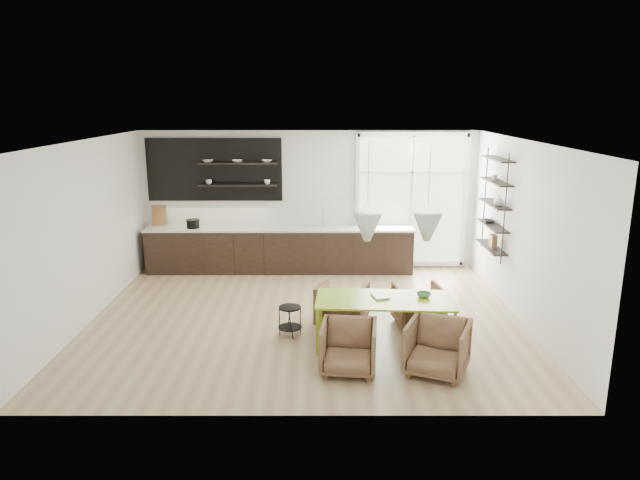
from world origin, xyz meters
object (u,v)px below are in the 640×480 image
at_px(armchair_front_left, 349,347).
at_px(wire_stool, 290,317).
at_px(armchair_front_right, 437,348).
at_px(armchair_back_right, 418,306).
at_px(dining_table, 385,302).
at_px(armchair_back_left, 342,303).

distance_m(armchair_front_left, wire_stool, 1.46).
bearing_deg(armchair_front_right, armchair_front_left, -159.62).
bearing_deg(armchair_front_left, armchair_back_right, 59.38).
height_order(armchair_back_right, wire_stool, armchair_back_right).
xyz_separation_m(dining_table, armchair_front_right, (0.61, -0.87, -0.31)).
distance_m(armchair_back_right, armchair_front_left, 1.96).
bearing_deg(armchair_front_left, dining_table, 62.21).
height_order(armchair_back_left, wire_stool, armchair_back_left).
relative_size(armchair_back_right, armchair_front_left, 0.99).
distance_m(dining_table, armchair_back_left, 1.05).
relative_size(armchair_front_left, armchair_front_right, 0.94).
bearing_deg(wire_stool, armchair_back_right, 10.52).
xyz_separation_m(armchair_front_left, armchair_front_right, (1.16, -0.05, 0.02)).
height_order(armchair_back_right, armchair_front_left, armchair_front_left).
distance_m(armchair_back_left, armchair_front_left, 1.63).
distance_m(armchair_front_right, wire_stool, 2.36).
height_order(dining_table, armchair_front_right, dining_table).
distance_m(armchair_back_left, wire_stool, 0.93).
height_order(armchair_front_left, armchair_front_right, armchair_front_right).
xyz_separation_m(armchair_back_right, wire_stool, (-2.02, -0.37, -0.04)).
xyz_separation_m(armchair_back_right, armchair_front_left, (-1.18, -1.57, 0.00)).
bearing_deg(armchair_back_right, dining_table, 42.49).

